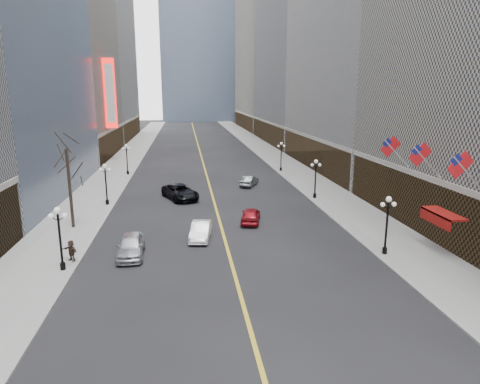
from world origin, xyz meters
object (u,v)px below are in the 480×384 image
object	(u,v)px
car_nb_near	(131,246)
car_nb_mid	(201,231)
streetlamp_east_1	(387,219)
car_sb_far	(249,181)
streetlamp_east_2	(316,175)
streetlamp_west_1	(59,232)
car_nb_far	(180,192)
streetlamp_east_3	(281,153)
streetlamp_west_2	(106,180)
car_sb_mid	(251,215)
streetlamp_west_3	(127,156)

from	to	relation	value
car_nb_near	car_nb_mid	xyz separation A→B (m)	(5.43, 3.27, -0.11)
streetlamp_east_1	car_sb_far	distance (m)	27.00
streetlamp_east_1	streetlamp_east_2	distance (m)	18.00
streetlamp_west_1	car_nb_far	bearing A→B (deg)	68.23
streetlamp_east_1	streetlamp_east_3	xyz separation A→B (m)	(0.00, 36.00, 0.00)
streetlamp_east_1	car_nb_near	bearing A→B (deg)	172.85
streetlamp_west_1	streetlamp_west_2	distance (m)	18.00
streetlamp_east_3	car_sb_mid	world-z (taller)	streetlamp_east_3
car_nb_near	streetlamp_west_1	bearing A→B (deg)	-152.70
streetlamp_east_2	streetlamp_east_3	bearing A→B (deg)	90.00
streetlamp_west_3	car_sb_far	world-z (taller)	streetlamp_west_3
streetlamp_east_1	streetlamp_west_1	xyz separation A→B (m)	(-23.60, 0.00, 0.00)
streetlamp_east_3	car_nb_far	xyz separation A→B (m)	(-15.62, -16.01, -2.05)
car_nb_mid	car_sb_far	bearing A→B (deg)	79.10
streetlamp_west_1	streetlamp_west_3	world-z (taller)	same
car_nb_mid	car_nb_far	distance (m)	14.43
streetlamp_west_1	car_nb_near	xyz separation A→B (m)	(4.37, 2.41, -2.07)
car_sb_mid	streetlamp_west_3	bearing A→B (deg)	-48.06
streetlamp_east_2	car_sb_mid	distance (m)	12.29
streetlamp_west_3	car_nb_mid	bearing A→B (deg)	-72.09
streetlamp_west_3	car_nb_far	xyz separation A→B (m)	(7.98, -16.01, -2.05)
car_nb_near	streetlamp_west_3	bearing A→B (deg)	95.80
streetlamp_east_3	car_nb_mid	distance (m)	33.38
streetlamp_east_2	streetlamp_east_3	xyz separation A→B (m)	(0.00, 18.00, 0.00)
streetlamp_east_3	car_nb_far	bearing A→B (deg)	-134.29
streetlamp_east_3	car_nb_near	size ratio (longest dim) A/B	0.93
streetlamp_east_1	car_nb_near	xyz separation A→B (m)	(-19.23, 2.41, -2.07)
car_sb_mid	streetlamp_east_3	bearing A→B (deg)	-96.06
streetlamp_east_1	streetlamp_east_3	bearing A→B (deg)	90.00
streetlamp_east_3	car_nb_near	distance (m)	38.76
car_nb_mid	streetlamp_east_3	bearing A→B (deg)	74.22
streetlamp_east_2	car_nb_near	size ratio (longest dim) A/B	0.93
streetlamp_east_3	car_sb_far	size ratio (longest dim) A/B	1.07
streetlamp_east_1	car_nb_mid	size ratio (longest dim) A/B	1.03
streetlamp_east_3	streetlamp_west_1	bearing A→B (deg)	-123.25
streetlamp_west_1	car_sb_far	bearing A→B (deg)	56.81
car_nb_far	car_nb_mid	bearing A→B (deg)	-104.68
streetlamp_west_1	car_sb_mid	size ratio (longest dim) A/B	1.05
streetlamp_west_2	car_sb_far	bearing A→B (deg)	25.39
streetlamp_west_2	car_sb_mid	bearing A→B (deg)	-29.18
car_nb_mid	car_sb_mid	xyz separation A→B (m)	(4.93, 4.09, 0.01)
streetlamp_east_1	car_sb_far	size ratio (longest dim) A/B	1.07
streetlamp_east_2	car_nb_far	distance (m)	15.87
streetlamp_east_1	car_sb_far	xyz separation A→B (m)	(-6.53, 26.10, -2.20)
streetlamp_east_1	car_nb_mid	world-z (taller)	streetlamp_east_1
streetlamp_west_1	streetlamp_west_3	bearing A→B (deg)	90.00
streetlamp_east_3	car_nb_far	distance (m)	22.46
streetlamp_east_3	car_sb_far	distance (m)	12.06
streetlamp_east_1	car_nb_mid	bearing A→B (deg)	157.63
car_sb_far	streetlamp_east_3	bearing A→B (deg)	-98.60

